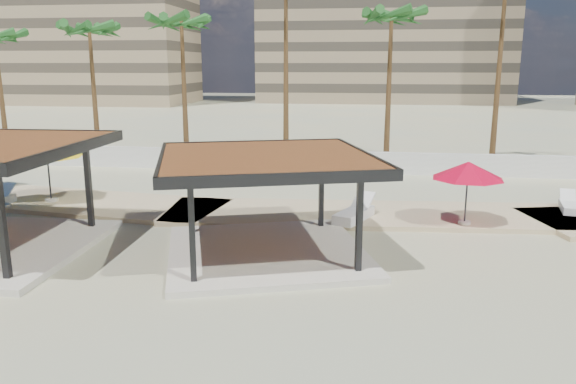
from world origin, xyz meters
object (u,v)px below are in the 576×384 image
(pavilion_central, at_px, (266,195))
(lounger_b, at_px, (354,214))
(umbrella_c, at_px, (468,170))
(lounger_c, at_px, (569,206))

(pavilion_central, distance_m, lounger_b, 4.92)
(umbrella_c, distance_m, lounger_c, 5.44)
(pavilion_central, bearing_deg, lounger_b, 37.58)
(lounger_c, bearing_deg, pavilion_central, 130.70)
(pavilion_central, xyz_separation_m, umbrella_c, (6.64, 3.80, 0.25))
(pavilion_central, relative_size, umbrella_c, 2.50)
(umbrella_c, xyz_separation_m, lounger_b, (-3.99, 0.05, -1.77))
(pavilion_central, relative_size, lounger_b, 3.30)
(umbrella_c, height_order, lounger_c, umbrella_c)
(umbrella_c, relative_size, lounger_c, 1.66)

